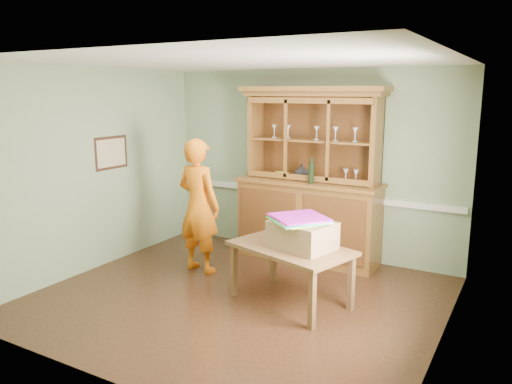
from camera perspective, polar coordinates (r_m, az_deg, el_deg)
The scene contains 14 objects.
floor at distance 6.00m, azimuth -2.05°, elevation -11.99°, with size 4.50×4.50×0.00m, color #412715.
ceiling at distance 5.52m, azimuth -2.26°, elevation 14.70°, with size 4.50×4.50×0.00m, color white.
wall_back at distance 7.36m, azimuth 6.08°, elevation 3.29°, with size 4.50×4.50×0.00m, color gray.
wall_left at distance 7.04m, azimuth -17.95°, elevation 2.42°, with size 4.00×4.00×0.00m, color gray.
wall_right at distance 4.84m, azimuth 21.16°, elevation -1.71°, with size 4.00×4.00×0.00m, color gray.
wall_front at distance 4.08m, azimuth -17.09°, elevation -3.78°, with size 4.50×4.50×0.00m, color gray.
chair_rail at distance 7.41m, azimuth 5.93°, elevation -0.18°, with size 4.41×0.05×0.08m, color white.
framed_map at distance 7.20m, azimuth -16.18°, elevation 4.33°, with size 0.03×0.60×0.46m.
window_panel at distance 4.52m, azimuth 20.46°, elevation -0.60°, with size 0.03×0.96×1.36m.
china_hutch at distance 7.14m, azimuth 6.13°, elevation -1.00°, with size 2.09×0.69×2.45m.
dining_table at distance 5.68m, azimuth 3.99°, elevation -6.96°, with size 1.52×1.16×0.67m.
cardboard_box at distance 5.56m, azimuth 5.33°, elevation -4.91°, with size 0.65×0.52×0.30m, color #97784D.
kite_stack at distance 5.54m, azimuth 5.06°, elevation -3.08°, with size 0.77×0.77×0.05m.
person at distance 6.65m, azimuth -6.56°, elevation -1.58°, with size 0.65×0.43×1.79m, color orange.
Camera 1 is at (2.90, -4.68, 2.39)m, focal length 35.00 mm.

